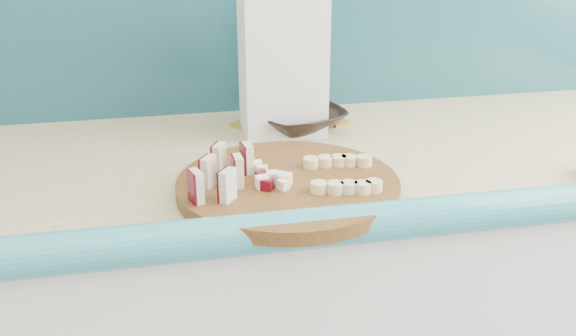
% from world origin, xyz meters
% --- Properties ---
extents(cutting_board, '(0.40, 0.40, 0.02)m').
position_xyz_m(cutting_board, '(0.26, 1.33, 0.92)').
color(cutting_board, '#3F240D').
rests_on(cutting_board, kitchen_counter).
extents(apple_wedges, '(0.11, 0.14, 0.05)m').
position_xyz_m(apple_wedges, '(0.16, 1.32, 0.96)').
color(apple_wedges, beige).
rests_on(apple_wedges, cutting_board).
extents(apple_chunks, '(0.05, 0.06, 0.02)m').
position_xyz_m(apple_chunks, '(0.24, 1.33, 0.94)').
color(apple_chunks, beige).
rests_on(apple_chunks, cutting_board).
extents(banana_slices, '(0.13, 0.14, 0.02)m').
position_xyz_m(banana_slices, '(0.35, 1.32, 0.94)').
color(banana_slices, '#DCC786').
rests_on(banana_slices, cutting_board).
extents(brown_bowl, '(0.24, 0.24, 0.04)m').
position_xyz_m(brown_bowl, '(0.34, 1.62, 0.93)').
color(brown_bowl, black).
rests_on(brown_bowl, kitchen_counter).
extents(flour_bag, '(0.16, 0.11, 0.27)m').
position_xyz_m(flour_bag, '(0.31, 1.62, 1.05)').
color(flour_bag, silver).
rests_on(flour_bag, kitchen_counter).
extents(banana_peel, '(0.25, 0.22, 0.01)m').
position_xyz_m(banana_peel, '(0.35, 1.72, 0.91)').
color(banana_peel, gold).
rests_on(banana_peel, kitchen_counter).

